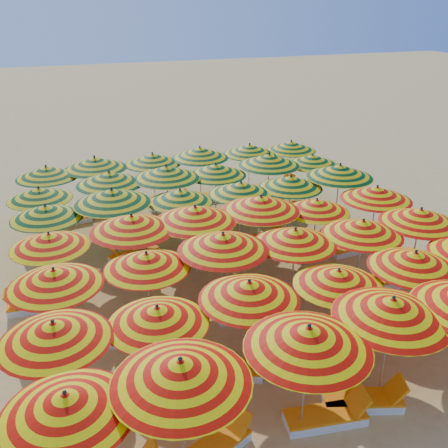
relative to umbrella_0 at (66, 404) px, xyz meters
The scene contains 61 objects.
ground 8.52m from the umbrella_0, 50.49° to the left, with size 120.00×120.00×0.00m, color #DCAD61.
umbrella_0 is the anchor object (origin of this frame).
umbrella_1 1.91m from the umbrella_0, ahead, with size 3.27×3.27×2.64m.
umbrella_2 4.41m from the umbrella_0, ahead, with size 2.48×2.48×2.62m.
umbrella_3 6.51m from the umbrella_0, ahead, with size 3.19×3.19×2.61m.
umbrella_6 2.07m from the umbrella_0, 92.31° to the left, with size 2.38×2.38×2.42m.
umbrella_7 2.82m from the umbrella_0, 45.52° to the left, with size 2.92×2.92×2.33m.
umbrella_8 4.62m from the umbrella_0, 27.30° to the left, with size 2.77×2.77×2.45m.
umbrella_9 6.75m from the umbrella_0, 18.14° to the left, with size 2.39×2.39×2.30m.
umbrella_10 8.78m from the umbrella_0, 13.20° to the left, with size 2.64×2.64×2.44m.
umbrella_12 4.27m from the umbrella_0, 89.53° to the left, with size 2.31×2.31×2.41m.
umbrella_13 4.97m from the umbrella_0, 62.84° to the left, with size 2.90×2.90×2.36m.
umbrella_14 6.16m from the umbrella_0, 45.55° to the left, with size 3.04×3.04×2.58m.
umbrella_15 7.64m from the umbrella_0, 33.66° to the left, with size 3.03×3.03×2.45m.
umbrella_16 9.36m from the umbrella_0, 25.73° to the left, with size 2.95×2.95×2.46m.
umbrella_17 11.19m from the umbrella_0, 21.28° to the left, with size 2.95×2.95×2.53m.
umbrella_18 6.57m from the umbrella_0, 89.92° to the left, with size 2.78×2.78×2.31m.
umbrella_19 6.82m from the umbrella_0, 70.44° to the left, with size 3.13×3.13×2.58m.
umbrella_20 7.61m from the umbrella_0, 56.89° to the left, with size 2.59×2.59×2.61m.
umbrella_21 9.03m from the umbrella_0, 45.60° to the left, with size 3.05×3.05×2.62m.
umbrella_22 10.42m from the umbrella_0, 37.54° to the left, with size 2.48×2.48×2.28m.
umbrella_23 12.10m from the umbrella_0, 30.64° to the left, with size 2.82×2.82×2.51m.
umbrella_24 8.61m from the umbrella_0, 89.97° to the left, with size 2.46×2.46×2.37m.
umbrella_25 8.85m from the umbrella_0, 76.56° to the left, with size 2.55×2.55×2.65m.
umbrella_26 9.56m from the umbrella_0, 63.29° to the left, with size 2.63×2.63×2.35m.
umbrella_27 10.58m from the umbrella_0, 52.53° to the left, with size 2.60×2.60×2.41m.
umbrella_28 11.77m from the umbrella_0, 44.98° to the left, with size 2.75×2.75×2.44m.
umbrella_29 13.26m from the umbrella_0, 38.83° to the left, with size 2.99×2.99×2.65m.
umbrella_30 10.48m from the umbrella_0, 90.82° to the left, with size 2.85×2.85×2.33m.
umbrella_31 10.91m from the umbrella_0, 77.99° to the left, with size 2.51×2.51×2.56m.
umbrella_32 11.27m from the umbrella_0, 67.56° to the left, with size 2.94×2.94×2.64m.
umbrella_33 12.20m from the umbrella_0, 59.23° to the left, with size 2.90×2.90×2.48m.
umbrella_34 13.54m from the umbrella_0, 51.13° to the left, with size 3.18×3.18×2.64m.
umbrella_35 14.98m from the umbrella_0, 45.36° to the left, with size 2.91×2.91×2.36m.
umbrella_36 12.48m from the umbrella_0, 89.16° to the left, with size 2.62×2.62×2.46m.
umbrella_37 12.78m from the umbrella_0, 81.01° to the left, with size 2.99×2.99×2.59m.
umbrella_38 13.48m from the umbrella_0, 71.35° to the left, with size 2.53×2.53×2.46m.
umbrella_39 14.18m from the umbrella_0, 63.54° to the left, with size 3.16×3.16×2.55m.
umbrella_40 15.41m from the umbrella_0, 56.02° to the left, with size 2.64×2.64×2.43m.
umbrella_41 16.64m from the umbrella_0, 50.25° to the left, with size 2.34×2.34×2.38m.
lounger_2 5.37m from the umbrella_0, ahead, with size 1.80×0.83×0.69m.
lounger_3 6.31m from the umbrella_0, ahead, with size 1.83×1.10×0.69m.
lounger_5 4.53m from the umbrella_0, 30.68° to the left, with size 1.82×1.25×0.69m.
lounger_6 7.48m from the umbrella_0, 16.57° to the left, with size 1.77×0.70×0.69m.
lounger_8 4.91m from the umbrella_0, 81.94° to the left, with size 1.82×1.19×0.69m.
lounger_9 6.68m from the umbrella_0, 41.06° to the left, with size 1.79×0.78×0.69m.
lounger_10 10.81m from the umbrella_0, 22.36° to the left, with size 1.82×0.96×0.69m.
lounger_11 6.81m from the umbrella_0, 95.19° to the left, with size 1.75×0.64×0.69m.
lounger_12 11.96m from the umbrella_0, 32.88° to the left, with size 1.77×0.69×0.69m.
lounger_13 9.16m from the umbrella_0, 73.36° to the left, with size 1.83×1.15×0.69m.
lounger_14 10.95m from the umbrella_0, 49.23° to the left, with size 1.80×0.83×0.69m.
lounger_15 11.05m from the umbrella_0, 74.72° to the left, with size 1.83×1.16×0.69m.
lounger_16 12.78m from the umbrella_0, 57.23° to the left, with size 1.78×0.73×0.69m.
lounger_17 13.37m from the umbrella_0, 52.81° to the left, with size 1.83×1.06×0.69m.
lounger_18 14.66m from the umbrella_0, 46.88° to the left, with size 1.83×1.11×0.69m.
lounger_19 12.53m from the umbrella_0, 86.83° to the left, with size 1.80×0.83×0.69m.
lounger_20 12.97m from the umbrella_0, 83.74° to the left, with size 1.76×0.66×0.69m.
lounger_21 13.64m from the umbrella_0, 68.69° to the left, with size 1.77×0.72×0.69m.
lounger_22 14.78m from the umbrella_0, 61.84° to the left, with size 1.75×0.65×0.69m.
lounger_23 16.42m from the umbrella_0, 51.56° to the left, with size 1.82×1.24×0.69m.
beachgoer_a 8.84m from the umbrella_0, 70.82° to the left, with size 0.52×0.34×1.42m, color tan.
Camera 1 is at (-4.97, -13.02, 8.10)m, focal length 40.00 mm.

